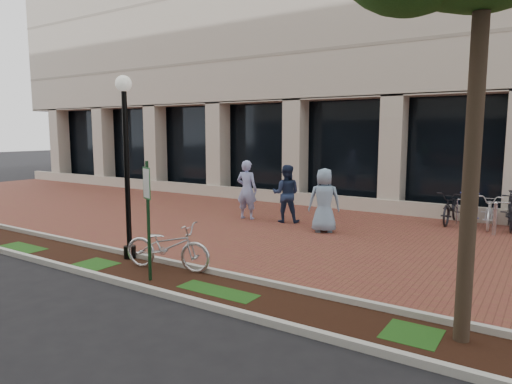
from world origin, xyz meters
The scene contains 13 objects.
ground centered at (0.00, 0.00, 0.00)m, with size 120.00×120.00×0.00m, color black.
brick_plaza centered at (0.00, 0.00, 0.01)m, with size 40.00×9.00×0.01m, color brown.
planting_strip centered at (0.00, -5.25, 0.01)m, with size 40.00×1.50×0.01m, color black.
curb_plaza_side centered at (0.00, -4.50, 0.06)m, with size 40.00×0.12×0.12m, color beige.
curb_street_side centered at (0.00, -6.00, 0.06)m, with size 40.00×0.12×0.12m, color beige.
parking_sign centered at (0.38, -5.51, 1.51)m, with size 0.34×0.07×2.37m.
lamppost centered at (-1.19, -4.63, 2.36)m, with size 0.36×0.36×4.17m.
locked_bicycle centered at (0.18, -4.79, 0.52)m, with size 0.69×1.98×1.04m, color silver.
pedestrian_left centered at (-1.65, 0.85, 0.99)m, with size 0.73×0.48×1.99m, color #95A4DF.
pedestrian_mid centered at (-0.27, 1.09, 0.94)m, with size 0.91×0.71×1.87m, color #1E2B4C.
pedestrian_right centered at (1.39, 0.41, 0.94)m, with size 0.92×0.60×1.89m, color #7D9CBB.
bollard centered at (5.62, 2.67, 0.50)m, with size 0.12×0.12×0.98m.
bike_rack_cluster centered at (5.37, 3.82, 0.54)m, with size 3.10×2.09×1.16m.
Camera 1 is at (6.91, -11.65, 2.94)m, focal length 32.00 mm.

